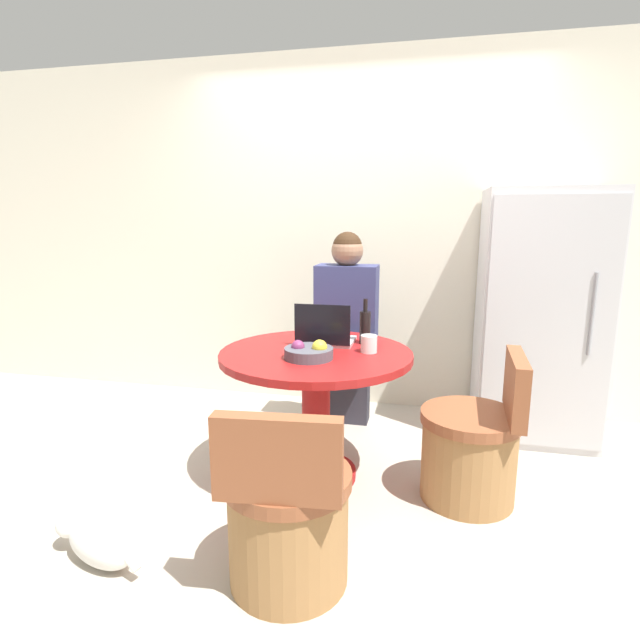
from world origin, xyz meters
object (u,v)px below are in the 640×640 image
Objects in this scene: refrigerator at (539,316)px; bottle at (365,326)px; dining_table at (316,386)px; chair_right_side at (472,450)px; laptop at (325,336)px; chair_near_camera at (288,520)px; person_seated at (348,323)px; fruit_bowl at (309,352)px; cat at (96,542)px.

refrigerator is 1.24m from bottle.
chair_right_side is (0.83, -0.03, -0.26)m from dining_table.
laptop reaches higher than chair_right_side.
person_seated is at bearing -94.37° from chair_near_camera.
refrigerator is at bearing 34.99° from dining_table.
person_seated reaches higher than bottle.
chair_near_camera is at bearing -83.08° from fruit_bowl.
refrigerator is 2.78m from cat.
bottle is at bearing 57.47° from fruit_bowl.
dining_table is at bearing -112.35° from cat.
refrigerator is 1.16m from chair_right_side.
chair_right_side is at bearing -138.98° from chair_near_camera.
refrigerator reaches higher than chair_right_side.
refrigerator is 1.58m from dining_table.
bottle reaches higher than laptop.
chair_near_camera is 3.03× the size of bottle.
chair_near_camera is 1.62× the size of cat.
bottle reaches higher than cat.
bottle is (-0.59, 0.26, 0.56)m from chair_right_side.
laptop reaches higher than fruit_bowl.
bottle is (0.23, 0.37, 0.07)m from fruit_bowl.
fruit_bowl is 0.97× the size of bottle.
chair_near_camera is at bearing -84.41° from dining_table.
dining_table is 0.44m from bottle.
refrigerator is 6.49× the size of fruit_bowl.
fruit_bowl is 0.52× the size of cat.
bottle is (-1.04, -0.67, 0.03)m from refrigerator.
person_seated is 0.55m from bottle.
chair_near_camera is at bearing 93.71° from laptop.
fruit_bowl is 0.44m from bottle.
laptop is at bearing -164.28° from bottle.
refrigerator is at bearing -121.16° from cat.
fruit_bowl is (-0.02, -0.31, -0.01)m from laptop.
dining_table is at bearing 84.21° from laptop.
refrigerator reaches higher than cat.
person_seated is (-1.23, -0.15, -0.07)m from refrigerator.
cat is (-0.79, -1.63, -0.64)m from person_seated.
person_seated is 4.34× the size of laptop.
dining_table is 1.32× the size of chair_near_camera.
chair_right_side reaches higher than dining_table.
laptop reaches higher than dining_table.
chair_near_camera is 0.84m from cat.
refrigerator is 1.64m from fruit_bowl.
person_seated is (-0.03, 1.56, 0.47)m from chair_near_camera.
bottle is at bearing -111.12° from chair_right_side.
chair_near_camera is 0.58× the size of person_seated.
chair_right_side is 1.80m from cat.
laptop is 1.21× the size of bottle.
chair_right_side is 2.51× the size of laptop.
fruit_bowl is at bearing -117.22° from cat.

